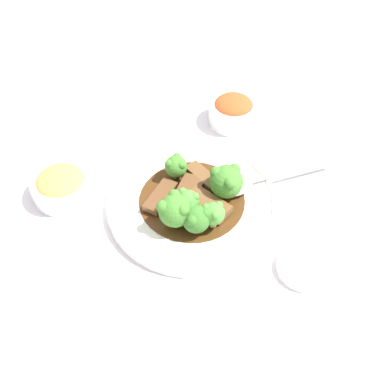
# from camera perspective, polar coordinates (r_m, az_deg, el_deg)

# --- Properties ---
(ground_plane) EXTENTS (4.00, 4.00, 0.00)m
(ground_plane) POSITION_cam_1_polar(r_m,az_deg,el_deg) (0.76, 0.00, -1.69)
(ground_plane) COLOR silver
(main_plate) EXTENTS (0.29, 0.29, 0.02)m
(main_plate) POSITION_cam_1_polar(r_m,az_deg,el_deg) (0.75, 0.00, -1.20)
(main_plate) COLOR white
(main_plate) RESTS_ON ground_plane
(beef_strip_0) EXTENTS (0.07, 0.04, 0.02)m
(beef_strip_0) POSITION_cam_1_polar(r_m,az_deg,el_deg) (0.77, 1.38, 1.93)
(beef_strip_0) COLOR brown
(beef_strip_0) RESTS_ON main_plate
(beef_strip_1) EXTENTS (0.08, 0.04, 0.02)m
(beef_strip_1) POSITION_cam_1_polar(r_m,az_deg,el_deg) (0.73, 2.21, -1.42)
(beef_strip_1) COLOR brown
(beef_strip_1) RESTS_ON main_plate
(beef_strip_2) EXTENTS (0.06, 0.08, 0.02)m
(beef_strip_2) POSITION_cam_1_polar(r_m,az_deg,el_deg) (0.75, -0.40, 0.02)
(beef_strip_2) COLOR brown
(beef_strip_2) RESTS_ON main_plate
(beef_strip_3) EXTENTS (0.04, 0.08, 0.01)m
(beef_strip_3) POSITION_cam_1_polar(r_m,az_deg,el_deg) (0.74, -4.03, -0.54)
(beef_strip_3) COLOR brown
(beef_strip_3) RESTS_ON main_plate
(broccoli_floret_0) EXTENTS (0.05, 0.05, 0.06)m
(broccoli_floret_0) POSITION_cam_1_polar(r_m,az_deg,el_deg) (0.69, -2.18, -2.32)
(broccoli_floret_0) COLOR #7FA84C
(broccoli_floret_0) RESTS_ON main_plate
(broccoli_floret_1) EXTENTS (0.04, 0.04, 0.05)m
(broccoli_floret_1) POSITION_cam_1_polar(r_m,az_deg,el_deg) (0.71, -0.58, -1.14)
(broccoli_floret_1) COLOR #8EB756
(broccoli_floret_1) RESTS_ON main_plate
(broccoli_floret_2) EXTENTS (0.06, 0.06, 0.06)m
(broccoli_floret_2) POSITION_cam_1_polar(r_m,az_deg,el_deg) (0.73, 4.38, 1.41)
(broccoli_floret_2) COLOR #8EB756
(broccoli_floret_2) RESTS_ON main_plate
(broccoli_floret_3) EXTENTS (0.04, 0.04, 0.04)m
(broccoli_floret_3) POSITION_cam_1_polar(r_m,az_deg,el_deg) (0.76, -2.05, 3.33)
(broccoli_floret_3) COLOR #8EB756
(broccoli_floret_3) RESTS_ON main_plate
(broccoli_floret_4) EXTENTS (0.04, 0.04, 0.05)m
(broccoli_floret_4) POSITION_cam_1_polar(r_m,az_deg,el_deg) (0.69, 0.52, -3.37)
(broccoli_floret_4) COLOR #7FA84C
(broccoli_floret_4) RESTS_ON main_plate
(broccoli_floret_5) EXTENTS (0.04, 0.04, 0.05)m
(broccoli_floret_5) POSITION_cam_1_polar(r_m,az_deg,el_deg) (0.69, 2.72, -2.74)
(broccoli_floret_5) COLOR #8EB756
(broccoli_floret_5) RESTS_ON main_plate
(serving_spoon) EXTENTS (0.15, 0.21, 0.01)m
(serving_spoon) POSITION_cam_1_polar(r_m,az_deg,el_deg) (0.76, 6.21, 1.14)
(serving_spoon) COLOR silver
(serving_spoon) RESTS_ON main_plate
(side_bowl_kimchi) EXTENTS (0.10, 0.10, 0.06)m
(side_bowl_kimchi) POSITION_cam_1_polar(r_m,az_deg,el_deg) (0.90, 5.22, 10.27)
(side_bowl_kimchi) COLOR white
(side_bowl_kimchi) RESTS_ON ground_plane
(side_bowl_appetizer) EXTENTS (0.10, 0.10, 0.05)m
(side_bowl_appetizer) POSITION_cam_1_polar(r_m,az_deg,el_deg) (0.79, -16.27, 0.86)
(side_bowl_appetizer) COLOR white
(side_bowl_appetizer) RESTS_ON ground_plane
(sauce_dish) EXTENTS (0.08, 0.08, 0.01)m
(sauce_dish) POSITION_cam_1_polar(r_m,az_deg,el_deg) (0.70, 13.92, -9.20)
(sauce_dish) COLOR white
(sauce_dish) RESTS_ON ground_plane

